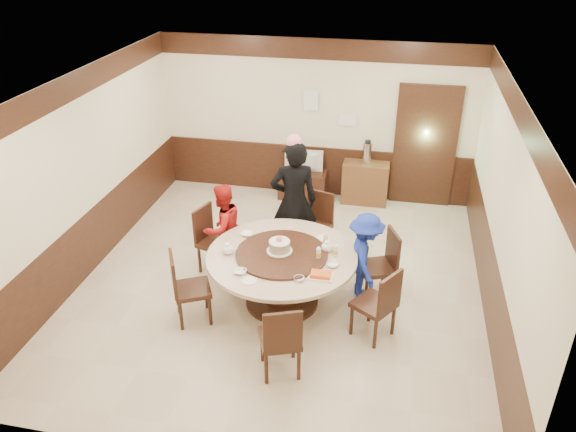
% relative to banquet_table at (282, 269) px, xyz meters
% --- Properties ---
extents(room, '(6.00, 6.04, 2.84)m').
position_rel_banquet_table_xyz_m(room, '(-0.11, 0.45, 0.55)').
color(room, beige).
rests_on(room, ground).
extents(banquet_table, '(1.93, 1.93, 0.78)m').
position_rel_banquet_table_xyz_m(banquet_table, '(0.00, 0.00, 0.00)').
color(banquet_table, black).
rests_on(banquet_table, ground).
extents(chair_0, '(0.58, 0.58, 0.97)m').
position_rel_banquet_table_xyz_m(chair_0, '(1.22, 0.41, -0.23)').
color(chair_0, black).
rests_on(chair_0, ground).
extents(chair_1, '(0.55, 0.56, 0.97)m').
position_rel_banquet_table_xyz_m(chair_1, '(0.23, 1.31, -0.23)').
color(chair_1, black).
rests_on(chair_1, ground).
extents(chair_2, '(0.56, 0.55, 0.97)m').
position_rel_banquet_table_xyz_m(chair_2, '(-1.11, 0.59, -0.23)').
color(chair_2, black).
rests_on(chair_2, ground).
extents(chair_3, '(0.60, 0.59, 0.97)m').
position_rel_banquet_table_xyz_m(chair_3, '(-1.05, -0.56, -0.23)').
color(chair_3, black).
rests_on(chair_3, ground).
extents(chair_4, '(0.57, 0.57, 0.97)m').
position_rel_banquet_table_xyz_m(chair_4, '(0.25, -1.26, -0.23)').
color(chair_4, black).
rests_on(chair_4, ground).
extents(chair_5, '(0.61, 0.61, 0.97)m').
position_rel_banquet_table_xyz_m(chair_5, '(1.24, -0.42, -0.23)').
color(chair_5, black).
rests_on(chair_5, ground).
extents(person_standing, '(0.79, 0.64, 1.86)m').
position_rel_banquet_table_xyz_m(person_standing, '(-0.07, 1.15, 0.40)').
color(person_standing, black).
rests_on(person_standing, ground).
extents(person_red, '(0.77, 0.81, 1.32)m').
position_rel_banquet_table_xyz_m(person_red, '(-1.00, 0.67, 0.12)').
color(person_red, '#B21917').
rests_on(person_red, ground).
extents(person_blue, '(0.64, 0.89, 1.25)m').
position_rel_banquet_table_xyz_m(person_blue, '(1.04, 0.35, 0.09)').
color(person_blue, '#182C99').
rests_on(person_blue, ground).
extents(birthday_cake, '(0.33, 0.33, 0.22)m').
position_rel_banquet_table_xyz_m(birthday_cake, '(-0.04, 0.04, 0.32)').
color(birthday_cake, white).
rests_on(birthday_cake, banquet_table).
extents(teapot_left, '(0.17, 0.15, 0.13)m').
position_rel_banquet_table_xyz_m(teapot_left, '(-0.68, -0.11, 0.28)').
color(teapot_left, white).
rests_on(teapot_left, banquet_table).
extents(teapot_right, '(0.17, 0.15, 0.13)m').
position_rel_banquet_table_xyz_m(teapot_right, '(0.55, 0.21, 0.28)').
color(teapot_right, white).
rests_on(teapot_right, banquet_table).
extents(bowl_0, '(0.16, 0.16, 0.04)m').
position_rel_banquet_table_xyz_m(bowl_0, '(-0.56, 0.39, 0.24)').
color(bowl_0, white).
rests_on(bowl_0, banquet_table).
extents(bowl_1, '(0.13, 0.13, 0.04)m').
position_rel_banquet_table_xyz_m(bowl_1, '(0.32, -0.51, 0.24)').
color(bowl_1, white).
rests_on(bowl_1, banquet_table).
extents(bowl_2, '(0.15, 0.15, 0.04)m').
position_rel_banquet_table_xyz_m(bowl_2, '(-0.41, -0.51, 0.24)').
color(bowl_2, white).
rests_on(bowl_2, banquet_table).
extents(bowl_3, '(0.15, 0.15, 0.05)m').
position_rel_banquet_table_xyz_m(bowl_3, '(0.67, -0.14, 0.24)').
color(bowl_3, white).
rests_on(bowl_3, banquet_table).
extents(saucer_near, '(0.18, 0.18, 0.01)m').
position_rel_banquet_table_xyz_m(saucer_near, '(-0.25, -0.65, 0.22)').
color(saucer_near, white).
rests_on(saucer_near, banquet_table).
extents(saucer_far, '(0.18, 0.18, 0.01)m').
position_rel_banquet_table_xyz_m(saucer_far, '(0.45, 0.50, 0.22)').
color(saucer_far, white).
rests_on(saucer_far, banquet_table).
extents(shrimp_platter, '(0.30, 0.20, 0.06)m').
position_rel_banquet_table_xyz_m(shrimp_platter, '(0.56, -0.40, 0.24)').
color(shrimp_platter, white).
rests_on(shrimp_platter, banquet_table).
extents(bottle_0, '(0.06, 0.06, 0.16)m').
position_rel_banquet_table_xyz_m(bottle_0, '(0.48, -0.01, 0.30)').
color(bottle_0, white).
rests_on(bottle_0, banquet_table).
extents(bottle_1, '(0.06, 0.06, 0.16)m').
position_rel_banquet_table_xyz_m(bottle_1, '(0.68, 0.10, 0.30)').
color(bottle_1, white).
rests_on(bottle_1, banquet_table).
extents(bottle_2, '(0.06, 0.06, 0.16)m').
position_rel_banquet_table_xyz_m(bottle_2, '(0.51, 0.36, 0.30)').
color(bottle_2, white).
rests_on(bottle_2, banquet_table).
extents(tv_stand, '(0.85, 0.45, 0.50)m').
position_rel_banquet_table_xyz_m(tv_stand, '(-0.30, 3.19, -0.28)').
color(tv_stand, black).
rests_on(tv_stand, ground).
extents(television, '(0.69, 0.10, 0.40)m').
position_rel_banquet_table_xyz_m(television, '(-0.30, 3.19, 0.17)').
color(television, gray).
rests_on(television, tv_stand).
extents(side_cabinet, '(0.80, 0.40, 0.75)m').
position_rel_banquet_table_xyz_m(side_cabinet, '(0.82, 3.22, -0.16)').
color(side_cabinet, brown).
rests_on(side_cabinet, ground).
extents(thermos, '(0.15, 0.15, 0.38)m').
position_rel_banquet_table_xyz_m(thermos, '(0.82, 3.22, 0.41)').
color(thermos, silver).
rests_on(thermos, side_cabinet).
extents(notice_left, '(0.25, 0.00, 0.35)m').
position_rel_banquet_table_xyz_m(notice_left, '(-0.22, 3.39, 1.22)').
color(notice_left, white).
rests_on(notice_left, room).
extents(notice_right, '(0.30, 0.00, 0.22)m').
position_rel_banquet_table_xyz_m(notice_right, '(0.43, 3.39, 0.92)').
color(notice_right, white).
rests_on(notice_right, room).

